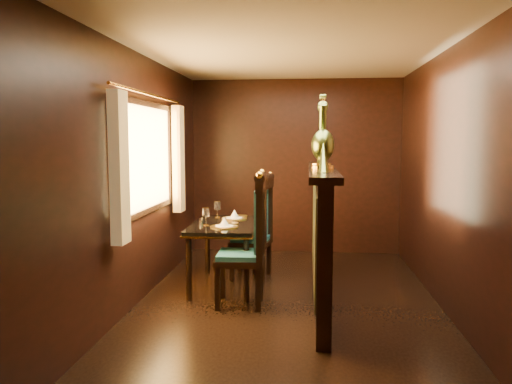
# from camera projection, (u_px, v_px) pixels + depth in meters

# --- Properties ---
(ground) EXTENTS (5.00, 5.00, 0.00)m
(ground) POSITION_uv_depth(u_px,v_px,m) (287.00, 308.00, 4.88)
(ground) COLOR black
(ground) RESTS_ON ground
(room_shell) EXTENTS (3.04, 5.04, 2.52)m
(room_shell) POSITION_uv_depth(u_px,v_px,m) (279.00, 146.00, 4.74)
(room_shell) COLOR black
(room_shell) RESTS_ON ground
(partition) EXTENTS (0.26, 2.70, 1.36)m
(partition) POSITION_uv_depth(u_px,v_px,m) (320.00, 231.00, 5.06)
(partition) COLOR black
(partition) RESTS_ON ground
(dining_table) EXTENTS (0.76, 1.22, 0.91)m
(dining_table) POSITION_uv_depth(u_px,v_px,m) (224.00, 229.00, 5.57)
(dining_table) COLOR black
(dining_table) RESTS_ON ground
(chair_left) EXTENTS (0.50, 0.54, 1.34)m
(chair_left) POSITION_uv_depth(u_px,v_px,m) (252.00, 236.00, 4.90)
(chair_left) COLOR black
(chair_left) RESTS_ON ground
(chair_right) EXTENTS (0.50, 0.52, 1.26)m
(chair_right) POSITION_uv_depth(u_px,v_px,m) (261.00, 223.00, 5.86)
(chair_right) COLOR black
(chair_right) RESTS_ON ground
(peacock_left) EXTENTS (0.22, 0.60, 0.71)m
(peacock_left) POSITION_uv_depth(u_px,v_px,m) (323.00, 131.00, 4.66)
(peacock_left) COLOR #1B512E
(peacock_left) RESTS_ON partition
(peacock_right) EXTENTS (0.22, 0.59, 0.70)m
(peacock_right) POSITION_uv_depth(u_px,v_px,m) (322.00, 133.00, 5.10)
(peacock_right) COLOR #1B512E
(peacock_right) RESTS_ON partition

